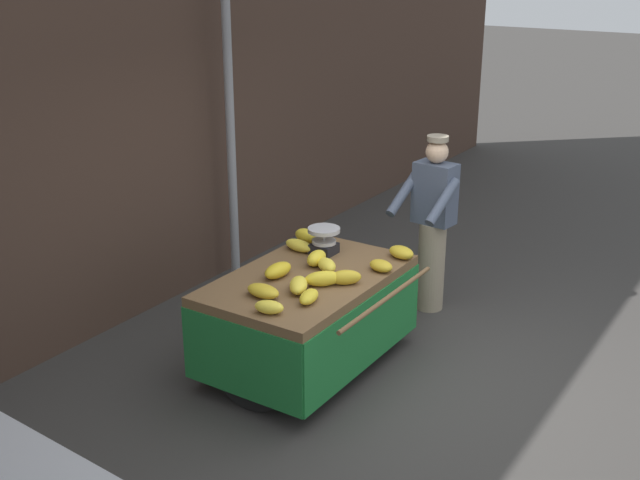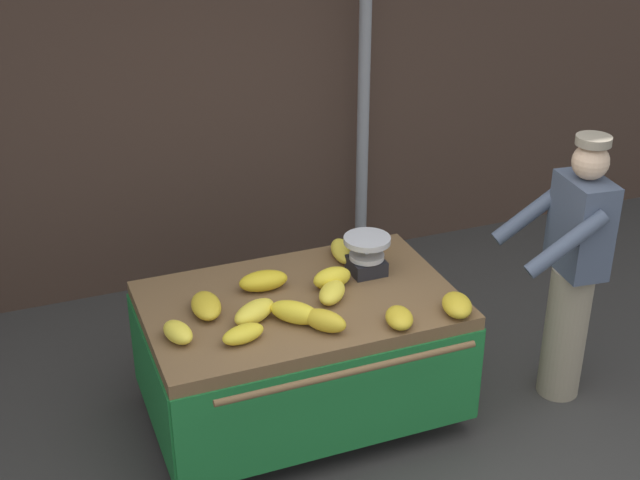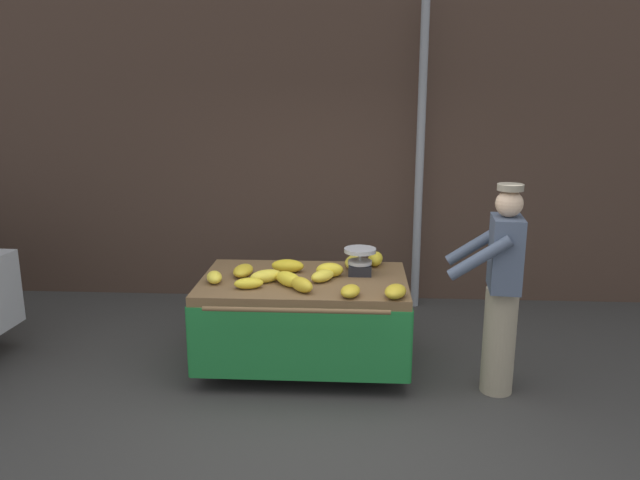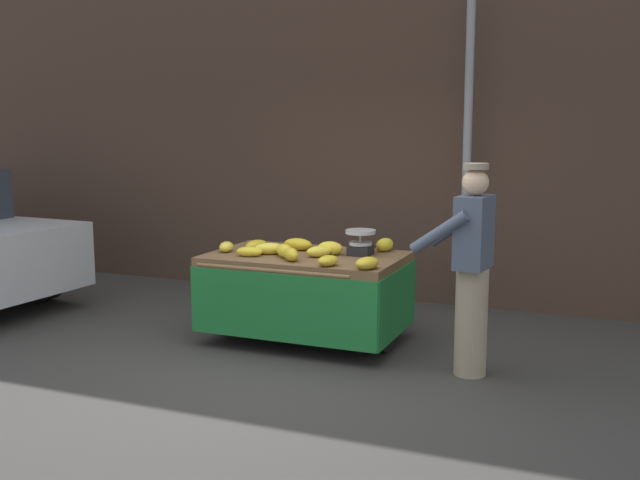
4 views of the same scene
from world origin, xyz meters
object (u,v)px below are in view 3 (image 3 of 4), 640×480
at_px(banana_cart, 304,302).
at_px(banana_bunch_10, 243,271).
at_px(banana_bunch_5, 214,277).
at_px(banana_bunch_6, 395,291).
at_px(weighing_scale, 360,261).
at_px(banana_bunch_1, 289,279).
at_px(banana_bunch_7, 288,266).
at_px(banana_bunch_0, 352,262).
at_px(banana_bunch_8, 375,259).
at_px(banana_bunch_12, 249,283).
at_px(banana_bunch_3, 330,270).
at_px(street_pole, 420,159).
at_px(vendor_person, 501,290).
at_px(banana_bunch_9, 266,276).
at_px(banana_bunch_11, 302,285).
at_px(banana_bunch_2, 323,276).
at_px(banana_bunch_4, 350,291).

relative_size(banana_cart, banana_bunch_10, 6.25).
bearing_deg(banana_bunch_5, banana_bunch_6, -11.04).
relative_size(banana_bunch_5, banana_bunch_10, 0.77).
bearing_deg(weighing_scale, banana_bunch_1, -147.77).
bearing_deg(banana_bunch_7, banana_bunch_1, -82.79).
relative_size(banana_bunch_0, banana_bunch_8, 1.21).
xyz_separation_m(weighing_scale, banana_bunch_12, (-0.91, -0.45, -0.07)).
xyz_separation_m(banana_bunch_5, banana_bunch_7, (0.58, 0.34, 0.01)).
relative_size(banana_bunch_3, banana_bunch_6, 0.97).
distance_m(street_pole, banana_bunch_7, 2.13).
distance_m(street_pole, banana_bunch_6, 2.31).
bearing_deg(banana_bunch_1, banana_bunch_7, 97.21).
bearing_deg(banana_bunch_10, banana_bunch_5, -134.53).
xyz_separation_m(banana_bunch_3, vendor_person, (1.37, -0.41, -0.02)).
relative_size(banana_bunch_7, banana_bunch_9, 1.02).
xyz_separation_m(banana_bunch_8, banana_bunch_11, (-0.61, -0.79, -0.00)).
bearing_deg(banana_bunch_6, banana_bunch_10, 158.72).
height_order(banana_bunch_8, banana_bunch_11, banana_bunch_8).
height_order(weighing_scale, banana_bunch_7, weighing_scale).
height_order(banana_bunch_2, banana_bunch_5, banana_bunch_2).
xyz_separation_m(banana_bunch_5, banana_bunch_9, (0.43, 0.04, 0.01)).
relative_size(banana_bunch_0, banana_bunch_11, 1.17).
bearing_deg(banana_bunch_9, weighing_scale, 19.35).
distance_m(banana_bunch_7, banana_bunch_12, 0.55).
bearing_deg(banana_bunch_6, banana_bunch_2, 147.32).
bearing_deg(banana_bunch_7, banana_bunch_10, -160.42).
xyz_separation_m(banana_bunch_0, banana_bunch_9, (-0.72, -0.49, 0.00)).
bearing_deg(vendor_person, banana_bunch_6, -172.69).
distance_m(banana_bunch_6, vendor_person, 0.84).
bearing_deg(banana_bunch_6, banana_bunch_4, 179.46).
distance_m(street_pole, weighing_scale, 1.81).
bearing_deg(banana_bunch_11, banana_bunch_8, 52.16).
bearing_deg(banana_cart, banana_bunch_9, -157.90).
bearing_deg(banana_cart, banana_bunch_8, 34.83).
bearing_deg(banana_bunch_11, banana_bunch_6, -7.92).
xyz_separation_m(weighing_scale, banana_bunch_4, (-0.08, -0.61, -0.07)).
xyz_separation_m(banana_bunch_0, banana_bunch_2, (-0.25, -0.45, -0.00)).
xyz_separation_m(banana_bunch_0, banana_bunch_6, (0.34, -0.83, 0.00)).
bearing_deg(banana_bunch_9, banana_bunch_12, -123.84).
bearing_deg(banana_bunch_10, banana_bunch_2, -10.03).
relative_size(banana_bunch_1, banana_bunch_12, 1.22).
distance_m(banana_bunch_5, banana_bunch_10, 0.30).
relative_size(banana_bunch_1, banana_bunch_6, 1.20).
relative_size(banana_bunch_9, banana_bunch_12, 1.17).
bearing_deg(street_pole, banana_bunch_6, -99.82).
height_order(street_pole, banana_bunch_11, street_pole).
distance_m(banana_bunch_0, banana_bunch_7, 0.61).
bearing_deg(banana_bunch_5, banana_bunch_12, -23.21).
distance_m(banana_bunch_0, banana_bunch_2, 0.51).
bearing_deg(vendor_person, banana_bunch_7, 163.22).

